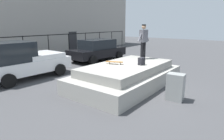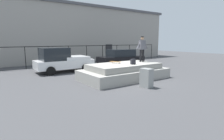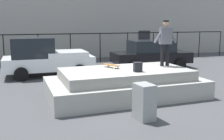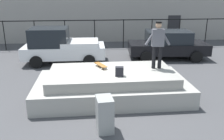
% 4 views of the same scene
% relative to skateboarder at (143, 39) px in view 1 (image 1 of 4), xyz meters
% --- Properties ---
extents(ground_plane, '(60.00, 60.00, 0.00)m').
position_rel_skateboarder_xyz_m(ground_plane, '(-2.06, -0.46, -2.01)').
color(ground_plane, '#424244').
extents(concrete_ledge, '(5.53, 2.97, 0.99)m').
position_rel_skateboarder_xyz_m(concrete_ledge, '(-1.72, -0.16, -1.55)').
color(concrete_ledge, '#9E9B93').
rests_on(concrete_ledge, ground_plane).
extents(skateboarder, '(0.95, 0.29, 1.74)m').
position_rel_skateboarder_xyz_m(skateboarder, '(0.00, 0.00, 0.00)').
color(skateboarder, black).
rests_on(skateboarder, concrete_ledge).
extents(skateboard, '(0.49, 0.79, 0.12)m').
position_rel_skateboarder_xyz_m(skateboard, '(-2.09, 0.30, -0.91)').
color(skateboard, brown).
rests_on(skateboard, concrete_ledge).
extents(backpack, '(0.30, 0.23, 0.33)m').
position_rel_skateboarder_xyz_m(backpack, '(-1.51, -0.76, -0.85)').
color(backpack, black).
rests_on(backpack, concrete_ledge).
extents(car_white_pickup_near, '(4.43, 2.30, 1.92)m').
position_rel_skateboarder_xyz_m(car_white_pickup_near, '(-4.02, 4.74, -1.07)').
color(car_white_pickup_near, white).
rests_on(car_white_pickup_near, ground_plane).
extents(car_black_sedan_mid, '(4.65, 2.49, 1.61)m').
position_rel_skateboarder_xyz_m(car_black_sedan_mid, '(2.10, 5.05, -1.18)').
color(car_black_sedan_mid, black).
rests_on(car_black_sedan_mid, ground_plane).
extents(utility_box, '(0.49, 0.64, 1.01)m').
position_rel_skateboarder_xyz_m(utility_box, '(-2.15, -2.55, -1.50)').
color(utility_box, gray).
rests_on(utility_box, ground_plane).
extents(fence_row, '(24.06, 0.06, 1.96)m').
position_rel_skateboarder_xyz_m(fence_row, '(-2.06, 8.17, -0.66)').
color(fence_row, black).
rests_on(fence_row, ground_plane).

